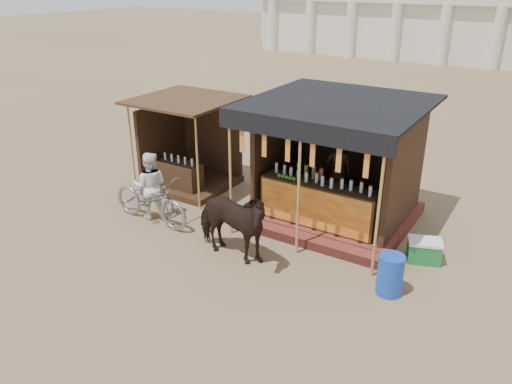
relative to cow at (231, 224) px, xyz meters
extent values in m
plane|color=#846B4C|center=(0.00, -0.67, -0.77)|extent=(120.00, 120.00, 0.00)
cube|color=brown|center=(1.00, 2.83, -0.66)|extent=(3.40, 2.80, 0.22)
cube|color=brown|center=(1.00, 1.28, -0.67)|extent=(3.40, 0.35, 0.20)
cube|color=#3C2616|center=(1.00, 1.88, -0.08)|extent=(2.60, 0.55, 0.95)
cube|color=red|center=(1.00, 1.60, -0.08)|extent=(2.50, 0.02, 0.88)
cube|color=#3C2616|center=(1.00, 4.08, 0.70)|extent=(3.00, 0.12, 2.50)
cube|color=#3C2616|center=(-0.50, 2.83, 0.70)|extent=(0.12, 2.50, 2.50)
cube|color=#3C2616|center=(2.50, 2.83, 0.70)|extent=(0.12, 2.50, 2.50)
cube|color=black|center=(1.00, 2.63, 1.98)|extent=(3.60, 3.60, 0.06)
cube|color=black|center=(1.00, 0.85, 1.80)|extent=(3.60, 0.06, 0.36)
cylinder|color=tan|center=(-0.60, 0.88, 0.60)|extent=(0.06, 0.06, 2.75)
cylinder|color=tan|center=(1.00, 0.88, 0.60)|extent=(0.06, 0.06, 2.75)
cylinder|color=tan|center=(2.60, 0.88, 0.60)|extent=(0.06, 0.06, 2.75)
cube|color=red|center=(-0.30, 0.88, 1.43)|extent=(0.10, 0.02, 0.55)
cube|color=red|center=(0.22, 0.88, 1.43)|extent=(0.10, 0.02, 0.55)
cube|color=red|center=(0.74, 0.88, 1.43)|extent=(0.10, 0.02, 0.55)
cube|color=red|center=(1.26, 0.88, 1.43)|extent=(0.10, 0.02, 0.55)
cube|color=red|center=(1.78, 0.88, 1.43)|extent=(0.10, 0.02, 0.55)
cube|color=red|center=(2.30, 0.88, 1.43)|extent=(0.10, 0.02, 0.55)
imported|color=black|center=(0.97, 2.93, 0.28)|extent=(0.70, 0.56, 1.66)
cube|color=#3C2616|center=(-3.00, 2.53, -0.70)|extent=(2.00, 2.00, 0.15)
cube|color=#3C2616|center=(-3.00, 3.48, 0.28)|extent=(1.90, 0.10, 2.10)
cube|color=#3C2616|center=(-3.95, 2.53, 0.28)|extent=(0.10, 1.90, 2.10)
cube|color=#472D19|center=(-3.00, 2.43, 1.58)|extent=(2.40, 2.40, 0.06)
cylinder|color=tan|center=(-4.05, 1.48, 0.40)|extent=(0.05, 0.05, 2.35)
cylinder|color=tan|center=(-1.95, 1.48, 0.40)|extent=(0.05, 0.05, 2.35)
cube|color=#3C2616|center=(-3.00, 2.03, -0.37)|extent=(1.20, 0.50, 0.80)
imported|color=black|center=(0.00, 0.00, 0.00)|extent=(1.86, 0.92, 1.54)
imported|color=gray|center=(-2.45, 0.37, -0.21)|extent=(2.17, 0.83, 1.12)
imported|color=white|center=(-2.59, 0.55, 0.03)|extent=(0.98, 0.92, 1.59)
cylinder|color=#1841B5|center=(3.05, 0.50, -0.39)|extent=(0.55, 0.55, 0.76)
cube|color=#A71B2C|center=(2.81, 1.33, -0.63)|extent=(0.46, 0.52, 0.28)
cube|color=#1B7A35|center=(3.28, 1.93, -0.57)|extent=(0.73, 0.61, 0.40)
cube|color=white|center=(3.28, 1.93, -0.34)|extent=(0.75, 0.63, 0.06)
cube|color=silver|center=(-2.00, 25.73, 2.93)|extent=(26.00, 0.50, 0.40)
cylinder|color=silver|center=(-14.00, 25.73, 1.03)|extent=(0.70, 0.70, 3.60)
cylinder|color=silver|center=(-11.00, 25.73, 1.03)|extent=(0.70, 0.70, 3.60)
cylinder|color=silver|center=(-8.00, 25.73, 1.03)|extent=(0.70, 0.70, 3.60)
cylinder|color=silver|center=(-5.00, 25.73, 1.03)|extent=(0.70, 0.70, 3.60)
cylinder|color=silver|center=(-2.00, 25.73, 1.03)|extent=(0.70, 0.70, 3.60)
cylinder|color=silver|center=(1.00, 25.73, 1.03)|extent=(0.70, 0.70, 3.60)
camera|label=1|loc=(4.97, -7.04, 4.46)|focal=35.00mm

